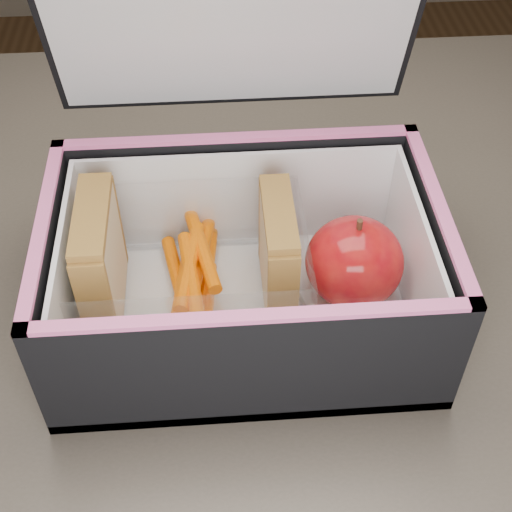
# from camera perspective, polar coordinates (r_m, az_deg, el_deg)

# --- Properties ---
(kitchen_table) EXTENTS (1.20, 0.80, 0.75)m
(kitchen_table) POSITION_cam_1_polar(r_m,az_deg,el_deg) (0.72, -0.54, -5.85)
(kitchen_table) COLOR #52483E
(kitchen_table) RESTS_ON ground
(lunch_bag) EXTENTS (0.30, 0.26, 0.30)m
(lunch_bag) POSITION_cam_1_polar(r_m,az_deg,el_deg) (0.56, -0.97, -0.34)
(lunch_bag) COLOR black
(lunch_bag) RESTS_ON kitchen_table
(plastic_tub) EXTENTS (0.19, 0.13, 0.08)m
(plastic_tub) POSITION_cam_1_polar(r_m,az_deg,el_deg) (0.58, -5.22, -1.03)
(plastic_tub) COLOR white
(plastic_tub) RESTS_ON lunch_bag
(sandwich_left) EXTENTS (0.03, 0.09, 0.10)m
(sandwich_left) POSITION_cam_1_polar(r_m,az_deg,el_deg) (0.58, -12.33, -0.30)
(sandwich_left) COLOR tan
(sandwich_left) RESTS_ON plastic_tub
(sandwich_right) EXTENTS (0.02, 0.09, 0.10)m
(sandwich_right) POSITION_cam_1_polar(r_m,az_deg,el_deg) (0.57, 1.75, 0.19)
(sandwich_right) COLOR tan
(sandwich_right) RESTS_ON plastic_tub
(carrot_sticks) EXTENTS (0.05, 0.16, 0.03)m
(carrot_sticks) POSITION_cam_1_polar(r_m,az_deg,el_deg) (0.60, -5.03, -1.62)
(carrot_sticks) COLOR #FF6B00
(carrot_sticks) RESTS_ON plastic_tub
(paper_napkin) EXTENTS (0.09, 0.09, 0.01)m
(paper_napkin) POSITION_cam_1_polar(r_m,az_deg,el_deg) (0.61, 6.99, -2.83)
(paper_napkin) COLOR white
(paper_napkin) RESTS_ON lunch_bag
(red_apple) EXTENTS (0.10, 0.10, 0.08)m
(red_apple) POSITION_cam_1_polar(r_m,az_deg,el_deg) (0.58, 7.87, -0.49)
(red_apple) COLOR #92000F
(red_apple) RESTS_ON paper_napkin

